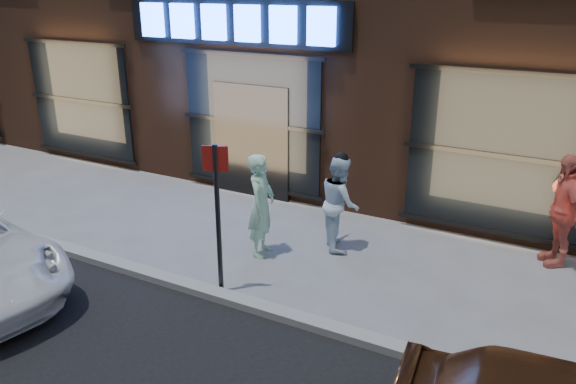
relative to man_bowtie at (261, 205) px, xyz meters
name	(u,v)px	position (x,y,z in m)	size (l,w,h in m)	color
ground	(125,270)	(-1.63, -1.58, -0.88)	(90.00, 90.00, 0.00)	slate
curb	(125,267)	(-1.63, -1.58, -0.82)	(60.00, 0.25, 0.12)	gray
man_bowtie	(261,205)	(0.00, 0.00, 0.00)	(0.64, 0.42, 1.76)	#B4ECCA
man_cap	(340,202)	(1.04, 0.87, -0.06)	(0.80, 0.62, 1.65)	white
passerby	(563,210)	(4.43, 1.98, 0.06)	(1.10, 0.46, 1.88)	#D06655
sign_post	(217,206)	(0.11, -1.38, 0.50)	(0.35, 0.16, 2.29)	#262628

